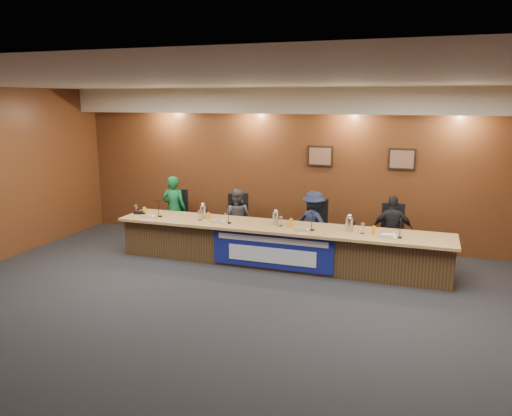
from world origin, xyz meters
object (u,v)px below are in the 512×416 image
at_px(carafe_right, 349,224).
at_px(office_chair_d, 392,237).
at_px(office_chair_c, 314,230).
at_px(carafe_mid, 276,218).
at_px(carafe_left, 203,212).
at_px(speakerphone, 141,213).
at_px(office_chair_a, 177,219).
at_px(panelist_c, 313,224).
at_px(panelist_b, 237,219).
at_px(office_chair_b, 239,224).
at_px(dais_body, 278,246).
at_px(panelist_a, 174,209).
at_px(panelist_d, 392,230).
at_px(banner, 272,251).

bearing_deg(carafe_right, office_chair_d, 51.09).
xyz_separation_m(office_chair_c, carafe_mid, (-0.55, -0.80, 0.38)).
bearing_deg(carafe_left, speakerphone, -176.52).
relative_size(office_chair_a, speakerphone, 1.50).
relative_size(panelist_c, office_chair_a, 2.65).
bearing_deg(panelist_b, office_chair_c, -172.00).
bearing_deg(office_chair_b, office_chair_c, -24.67).
distance_m(dais_body, office_chair_d, 2.13).
relative_size(panelist_a, carafe_left, 6.01).
distance_m(panelist_d, office_chair_b, 3.05).
xyz_separation_m(office_chair_a, speakerphone, (-0.32, -0.87, 0.30)).
height_order(office_chair_a, office_chair_d, same).
distance_m(carafe_left, carafe_right, 2.80).
xyz_separation_m(panelist_c, carafe_right, (0.79, -0.74, 0.23)).
relative_size(office_chair_c, carafe_right, 2.04).
relative_size(office_chair_d, carafe_right, 2.04).
bearing_deg(office_chair_d, carafe_left, -173.64).
bearing_deg(panelist_c, office_chair_a, 20.12).
bearing_deg(office_chair_b, office_chair_d, -24.67).
distance_m(dais_body, carafe_left, 1.61).
relative_size(banner, carafe_mid, 10.07).
relative_size(panelist_a, carafe_mid, 6.50).
relative_size(office_chair_d, speakerphone, 1.50).
xyz_separation_m(panelist_c, office_chair_b, (-1.57, 0.10, -0.16)).
bearing_deg(carafe_mid, office_chair_b, 142.01).
relative_size(banner, carafe_right, 9.36).
xyz_separation_m(panelist_b, office_chair_c, (1.57, 0.10, -0.14)).
xyz_separation_m(panelist_a, office_chair_b, (1.43, 0.10, -0.23)).
bearing_deg(carafe_right, carafe_mid, 178.34).
height_order(banner, office_chair_d, banner).
relative_size(carafe_left, carafe_right, 1.01).
height_order(panelist_c, office_chair_c, panelist_c).
bearing_deg(carafe_right, office_chair_a, 167.50).
bearing_deg(office_chair_b, carafe_right, -44.26).
relative_size(office_chair_b, carafe_left, 2.03).
height_order(banner, office_chair_b, banner).
height_order(panelist_a, carafe_mid, panelist_a).
xyz_separation_m(office_chair_a, carafe_right, (3.80, -0.84, 0.39)).
relative_size(dais_body, carafe_mid, 27.47).
height_order(panelist_c, office_chair_d, panelist_c).
bearing_deg(speakerphone, panelist_a, 67.68).
height_order(panelist_c, panelist_d, same).
bearing_deg(office_chair_c, dais_body, -118.91).
bearing_deg(office_chair_a, office_chair_d, -16.43).
distance_m(carafe_right, speakerphone, 4.12).
xyz_separation_m(banner, office_chair_b, (-1.10, 1.25, 0.10)).
bearing_deg(carafe_right, carafe_left, 178.88).
height_order(panelist_c, carafe_right, panelist_c).
bearing_deg(carafe_right, panelist_c, 136.92).
height_order(office_chair_d, carafe_right, carafe_right).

